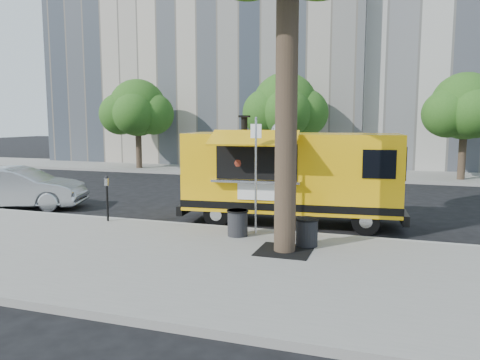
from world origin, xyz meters
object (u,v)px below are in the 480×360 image
(food_truck, at_px, (290,174))
(trash_bin_right, at_px, (238,222))
(sign_post, at_px, (256,169))
(parking_meter, at_px, (107,193))
(far_tree_b, at_px, (285,106))
(far_tree_a, at_px, (138,108))
(trash_bin_left, at_px, (307,231))
(far_tree_c, at_px, (465,106))
(sedan, at_px, (19,188))

(food_truck, relative_size, trash_bin_right, 9.98)
(sign_post, height_order, trash_bin_right, sign_post)
(sign_post, bearing_deg, parking_meter, 177.48)
(trash_bin_right, bearing_deg, far_tree_b, 98.43)
(far_tree_a, relative_size, sign_post, 1.79)
(sign_post, height_order, trash_bin_left, sign_post)
(trash_bin_left, bearing_deg, sign_post, 155.14)
(food_truck, xyz_separation_m, trash_bin_left, (1.02, -2.79, -1.00))
(far_tree_a, height_order, trash_bin_left, far_tree_a)
(parking_meter, xyz_separation_m, trash_bin_left, (5.99, -0.87, -0.48))
(far_tree_a, bearing_deg, parking_meter, -62.85)
(far_tree_c, bearing_deg, trash_bin_right, -115.74)
(far_tree_a, xyz_separation_m, far_tree_b, (9.00, 0.40, 0.06))
(parking_meter, bearing_deg, far_tree_b, 81.90)
(sign_post, bearing_deg, sedan, 170.27)
(trash_bin_left, bearing_deg, far_tree_b, 104.99)
(far_tree_c, height_order, trash_bin_left, far_tree_c)
(far_tree_a, xyz_separation_m, trash_bin_right, (11.15, -14.11, -3.27))
(far_tree_b, distance_m, sign_post, 14.61)
(sedan, bearing_deg, sign_post, -119.39)
(sign_post, xyz_separation_m, trash_bin_left, (1.44, -0.67, -1.35))
(sedan, xyz_separation_m, trash_bin_left, (10.49, -2.22, -0.22))
(food_truck, bearing_deg, parking_meter, -164.35)
(far_tree_b, relative_size, far_tree_c, 1.06)
(sedan, bearing_deg, far_tree_b, -46.73)
(sign_post, height_order, food_truck, food_truck)
(far_tree_c, xyz_separation_m, parking_meter, (-11.00, -13.75, -2.74))
(far_tree_c, distance_m, food_truck, 13.46)
(far_tree_b, xyz_separation_m, sign_post, (2.55, -14.25, -1.98))
(sedan, relative_size, trash_bin_right, 6.62)
(far_tree_c, relative_size, sedan, 1.18)
(far_tree_b, xyz_separation_m, trash_bin_left, (3.99, -14.92, -3.33))
(sign_post, height_order, sedan, sign_post)
(far_tree_b, relative_size, trash_bin_left, 8.34)
(far_tree_c, bearing_deg, sedan, -141.32)
(food_truck, bearing_deg, far_tree_b, 98.32)
(parking_meter, bearing_deg, trash_bin_left, -8.25)
(parking_meter, bearing_deg, sign_post, -2.52)
(far_tree_c, height_order, food_truck, far_tree_c)
(sign_post, xyz_separation_m, trash_bin_right, (-0.40, -0.26, -1.35))
(parking_meter, height_order, trash_bin_right, parking_meter)
(far_tree_c, height_order, sign_post, far_tree_c)
(far_tree_b, xyz_separation_m, parking_meter, (-2.00, -14.05, -2.85))
(far_tree_b, xyz_separation_m, sedan, (-6.49, -12.70, -3.11))
(sign_post, bearing_deg, food_truck, 78.73)
(sign_post, xyz_separation_m, parking_meter, (-4.55, 0.20, -0.87))
(food_truck, distance_m, sedan, 9.51)
(far_tree_c, relative_size, sign_post, 1.74)
(parking_meter, distance_m, food_truck, 5.35)
(far_tree_b, xyz_separation_m, trash_bin_right, (2.15, -14.51, -3.33))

